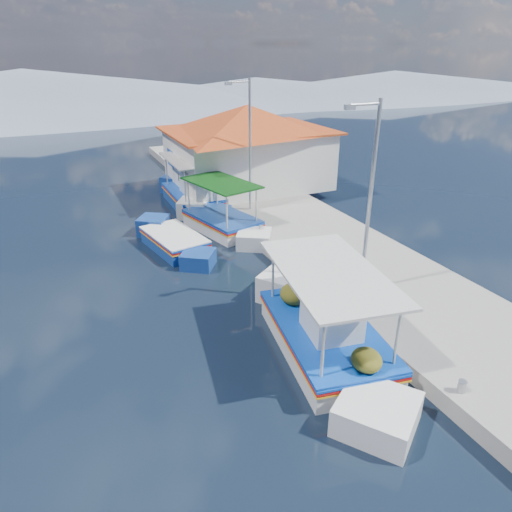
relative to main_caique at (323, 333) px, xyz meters
name	(u,v)px	position (x,y,z in m)	size (l,w,h in m)	color
ground	(258,376)	(-2.15, -0.35, -0.53)	(160.00, 160.00, 0.00)	black
quay	(328,246)	(3.75, 5.65, -0.28)	(5.00, 44.00, 0.50)	gray
bollards	(292,253)	(1.65, 4.90, 0.12)	(0.20, 17.20, 0.30)	#A5A8AD
main_caique	(323,333)	(0.00, 0.00, 0.00)	(3.30, 8.29, 2.76)	white
caique_green_canopy	(222,222)	(0.67, 9.85, -0.15)	(3.10, 6.59, 2.54)	white
caique_blue_hull	(174,242)	(-1.91, 8.61, -0.25)	(2.41, 5.73, 1.04)	navy
caique_far	(193,196)	(0.54, 13.89, -0.02)	(2.39, 7.90, 2.77)	navy
harbor_building	(248,145)	(4.04, 14.65, 2.24)	(10.49, 10.49, 4.40)	silver
lamp_post_near	(368,191)	(2.36, 1.65, 3.32)	(1.21, 0.14, 6.00)	#A5A8AD
lamp_post_far	(248,140)	(2.36, 10.65, 3.32)	(1.21, 0.14, 6.00)	#A5A8AD
mountain_ridge	(124,93)	(4.39, 55.65, 1.51)	(171.40, 96.00, 5.50)	gray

